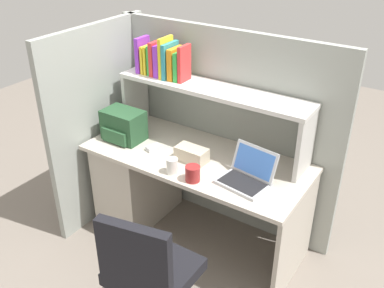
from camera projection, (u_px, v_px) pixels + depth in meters
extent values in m
plane|color=slate|center=(196.00, 236.00, 3.40)|extent=(8.00, 8.00, 0.00)
cube|color=beige|center=(196.00, 158.00, 3.05)|extent=(1.60, 0.70, 0.03)
cube|color=#B6AD9F|center=(139.00, 178.00, 3.50)|extent=(0.40, 0.64, 0.70)
cube|color=#B6AD9F|center=(295.00, 239.00, 2.85)|extent=(0.03, 0.64, 0.70)
cube|color=#939991|center=(223.00, 130.00, 3.30)|extent=(1.84, 0.05, 1.55)
cube|color=#939991|center=(102.00, 124.00, 3.40)|extent=(0.05, 1.06, 1.55)
cube|color=beige|center=(136.00, 98.00, 3.43)|extent=(0.03, 0.28, 0.42)
cube|color=beige|center=(306.00, 145.00, 2.75)|extent=(0.03, 0.28, 0.42)
cube|color=silver|center=(212.00, 89.00, 2.98)|extent=(1.44, 0.28, 0.03)
cube|color=purple|center=(143.00, 54.00, 3.20)|extent=(0.03, 0.14, 0.26)
cube|color=yellow|center=(146.00, 59.00, 3.19)|extent=(0.02, 0.13, 0.21)
cube|color=yellow|center=(150.00, 59.00, 3.18)|extent=(0.02, 0.14, 0.21)
cube|color=green|center=(153.00, 59.00, 3.17)|extent=(0.02, 0.14, 0.22)
cube|color=red|center=(157.00, 58.00, 3.15)|extent=(0.03, 0.16, 0.25)
cube|color=purple|center=(161.00, 60.00, 3.13)|extent=(0.04, 0.15, 0.23)
cube|color=yellow|center=(166.00, 57.00, 3.09)|extent=(0.03, 0.16, 0.29)
cube|color=teal|center=(170.00, 60.00, 3.09)|extent=(0.03, 0.18, 0.25)
cube|color=orange|center=(176.00, 63.00, 3.08)|extent=(0.04, 0.16, 0.23)
cube|color=green|center=(180.00, 66.00, 3.05)|extent=(0.03, 0.14, 0.21)
cube|color=red|center=(184.00, 64.00, 3.02)|extent=(0.03, 0.13, 0.26)
cube|color=#B7BABF|center=(243.00, 183.00, 2.73)|extent=(0.34, 0.26, 0.02)
cube|color=black|center=(242.00, 183.00, 2.72)|extent=(0.30, 0.21, 0.00)
cube|color=#B7BABF|center=(255.00, 161.00, 2.75)|extent=(0.32, 0.12, 0.19)
cube|color=#3F72CC|center=(254.00, 162.00, 2.75)|extent=(0.28, 0.10, 0.16)
cube|color=#264C2D|center=(124.00, 125.00, 3.22)|extent=(0.30, 0.20, 0.23)
cube|color=#2B5734|center=(115.00, 137.00, 3.17)|extent=(0.22, 0.04, 0.10)
cube|color=silver|center=(154.00, 148.00, 3.12)|extent=(0.09, 0.12, 0.03)
cylinder|color=white|center=(172.00, 166.00, 2.83)|extent=(0.08, 0.08, 0.11)
cube|color=#BFB299|center=(192.00, 154.00, 2.97)|extent=(0.22, 0.13, 0.10)
cylinder|color=maroon|center=(193.00, 174.00, 2.75)|extent=(0.10, 0.10, 0.10)
cube|color=black|center=(154.00, 271.00, 2.47)|extent=(0.44, 0.44, 0.08)
cube|color=black|center=(134.00, 261.00, 2.18)|extent=(0.40, 0.14, 0.44)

